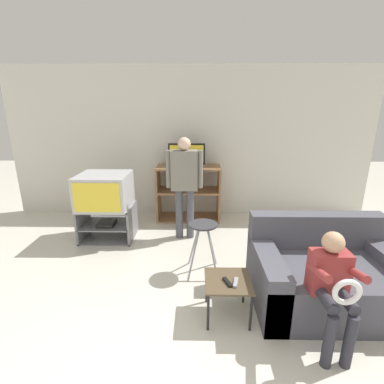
{
  "coord_description": "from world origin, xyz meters",
  "views": [
    {
      "loc": [
        0.11,
        -1.32,
        1.89
      ],
      "look_at": [
        0.05,
        1.99,
        0.9
      ],
      "focal_mm": 26.0,
      "sensor_mm": 36.0,
      "label": 1
    }
  ],
  "objects_px": {
    "tv_stand": "(108,222)",
    "television_flat": "(187,156)",
    "person_seated_child": "(333,283)",
    "remote_control_black": "(228,282)",
    "media_shelf": "(188,192)",
    "snack_table": "(228,285)",
    "remote_control_white": "(236,282)",
    "folding_stool": "(203,234)",
    "person_standing_adult": "(184,179)",
    "couch": "(325,276)",
    "television_main": "(105,191)"
  },
  "relations": [
    {
      "from": "tv_stand",
      "to": "television_flat",
      "type": "xyz_separation_m",
      "value": [
        1.16,
        0.77,
        0.88
      ]
    },
    {
      "from": "person_seated_child",
      "to": "television_flat",
      "type": "bearing_deg",
      "value": 114.45
    },
    {
      "from": "remote_control_black",
      "to": "person_seated_child",
      "type": "bearing_deg",
      "value": -40.66
    },
    {
      "from": "media_shelf",
      "to": "snack_table",
      "type": "distance_m",
      "value": 2.48
    },
    {
      "from": "tv_stand",
      "to": "remote_control_white",
      "type": "relative_size",
      "value": 5.34
    },
    {
      "from": "television_flat",
      "to": "tv_stand",
      "type": "bearing_deg",
      "value": -146.6
    },
    {
      "from": "tv_stand",
      "to": "television_flat",
      "type": "distance_m",
      "value": 1.65
    },
    {
      "from": "tv_stand",
      "to": "folding_stool",
      "type": "height_order",
      "value": "folding_stool"
    },
    {
      "from": "folding_stool",
      "to": "person_standing_adult",
      "type": "height_order",
      "value": "person_standing_adult"
    },
    {
      "from": "snack_table",
      "to": "person_standing_adult",
      "type": "distance_m",
      "value": 1.84
    },
    {
      "from": "television_flat",
      "to": "person_seated_child",
      "type": "xyz_separation_m",
      "value": [
        1.24,
        -2.72,
        -0.55
      ]
    },
    {
      "from": "couch",
      "to": "television_main",
      "type": "bearing_deg",
      "value": 151.93
    },
    {
      "from": "snack_table",
      "to": "person_seated_child",
      "type": "distance_m",
      "value": 0.88
    },
    {
      "from": "couch",
      "to": "person_standing_adult",
      "type": "height_order",
      "value": "person_standing_adult"
    },
    {
      "from": "remote_control_white",
      "to": "tv_stand",
      "type": "bearing_deg",
      "value": 148.32
    },
    {
      "from": "media_shelf",
      "to": "snack_table",
      "type": "bearing_deg",
      "value": -79.85
    },
    {
      "from": "television_flat",
      "to": "person_seated_child",
      "type": "height_order",
      "value": "television_flat"
    },
    {
      "from": "tv_stand",
      "to": "remote_control_white",
      "type": "xyz_separation_m",
      "value": [
        1.69,
        -1.69,
        0.14
      ]
    },
    {
      "from": "television_main",
      "to": "person_standing_adult",
      "type": "xyz_separation_m",
      "value": [
        1.16,
        0.06,
        0.16
      ]
    },
    {
      "from": "media_shelf",
      "to": "person_standing_adult",
      "type": "relative_size",
      "value": 0.72
    },
    {
      "from": "snack_table",
      "to": "couch",
      "type": "height_order",
      "value": "couch"
    },
    {
      "from": "snack_table",
      "to": "remote_control_black",
      "type": "xyz_separation_m",
      "value": [
        -0.01,
        -0.05,
        0.06
      ]
    },
    {
      "from": "media_shelf",
      "to": "couch",
      "type": "xyz_separation_m",
      "value": [
        1.43,
        -2.21,
        -0.2
      ]
    },
    {
      "from": "snack_table",
      "to": "person_standing_adult",
      "type": "height_order",
      "value": "person_standing_adult"
    },
    {
      "from": "folding_stool",
      "to": "person_seated_child",
      "type": "bearing_deg",
      "value": -46.5
    },
    {
      "from": "television_flat",
      "to": "remote_control_black",
      "type": "height_order",
      "value": "television_flat"
    },
    {
      "from": "folding_stool",
      "to": "remote_control_white",
      "type": "bearing_deg",
      "value": -70.3
    },
    {
      "from": "tv_stand",
      "to": "person_seated_child",
      "type": "relative_size",
      "value": 0.79
    },
    {
      "from": "media_shelf",
      "to": "remote_control_black",
      "type": "bearing_deg",
      "value": -80.23
    },
    {
      "from": "tv_stand",
      "to": "couch",
      "type": "xyz_separation_m",
      "value": [
        2.62,
        -1.42,
        0.04
      ]
    },
    {
      "from": "remote_control_black",
      "to": "television_flat",
      "type": "bearing_deg",
      "value": 78.93
    },
    {
      "from": "couch",
      "to": "person_seated_child",
      "type": "distance_m",
      "value": 0.66
    },
    {
      "from": "television_main",
      "to": "media_shelf",
      "type": "bearing_deg",
      "value": 34.18
    },
    {
      "from": "person_standing_adult",
      "to": "person_seated_child",
      "type": "distance_m",
      "value": 2.38
    },
    {
      "from": "couch",
      "to": "person_standing_adult",
      "type": "distance_m",
      "value": 2.16
    },
    {
      "from": "person_standing_adult",
      "to": "television_flat",
      "type": "bearing_deg",
      "value": 89.42
    },
    {
      "from": "folding_stool",
      "to": "snack_table",
      "type": "xyz_separation_m",
      "value": [
        0.21,
        -0.73,
        -0.17
      ]
    },
    {
      "from": "person_standing_adult",
      "to": "folding_stool",
      "type": "bearing_deg",
      "value": -75.11
    },
    {
      "from": "snack_table",
      "to": "couch",
      "type": "xyz_separation_m",
      "value": [
        1.0,
        0.22,
        -0.05
      ]
    },
    {
      "from": "couch",
      "to": "snack_table",
      "type": "bearing_deg",
      "value": -167.31
    },
    {
      "from": "media_shelf",
      "to": "person_seated_child",
      "type": "relative_size",
      "value": 1.11
    },
    {
      "from": "snack_table",
      "to": "remote_control_white",
      "type": "height_order",
      "value": "remote_control_white"
    },
    {
      "from": "folding_stool",
      "to": "tv_stand",
      "type": "bearing_deg",
      "value": 147.05
    },
    {
      "from": "couch",
      "to": "person_seated_child",
      "type": "relative_size",
      "value": 1.45
    },
    {
      "from": "folding_stool",
      "to": "couch",
      "type": "bearing_deg",
      "value": -22.57
    },
    {
      "from": "television_flat",
      "to": "couch",
      "type": "height_order",
      "value": "television_flat"
    },
    {
      "from": "media_shelf",
      "to": "remote_control_black",
      "type": "height_order",
      "value": "media_shelf"
    },
    {
      "from": "folding_stool",
      "to": "remote_control_white",
      "type": "relative_size",
      "value": 4.41
    },
    {
      "from": "folding_stool",
      "to": "person_standing_adult",
      "type": "xyz_separation_m",
      "value": [
        -0.25,
        0.96,
        0.41
      ]
    },
    {
      "from": "television_main",
      "to": "snack_table",
      "type": "height_order",
      "value": "television_main"
    }
  ]
}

